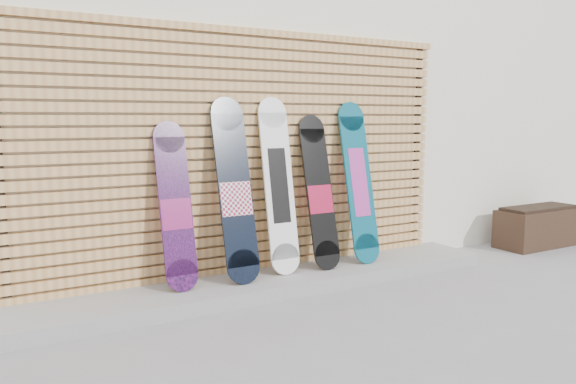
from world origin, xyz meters
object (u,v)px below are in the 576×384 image
at_px(snowboard_3, 319,193).
at_px(snowboard_0, 176,207).
at_px(snowboard_4, 359,182).
at_px(planter_box, 538,227).
at_px(snowboard_2, 279,186).
at_px(snowboard_1, 235,191).

bearing_deg(snowboard_3, snowboard_0, 179.21).
bearing_deg(snowboard_3, snowboard_4, 0.03).
xyz_separation_m(planter_box, snowboard_0, (-4.38, 0.18, 0.56)).
bearing_deg(planter_box, snowboard_3, 176.98).
height_order(snowboard_2, snowboard_3, snowboard_2).
height_order(planter_box, snowboard_2, snowboard_2).
bearing_deg(snowboard_2, snowboard_0, -179.32).
xyz_separation_m(snowboard_2, snowboard_4, (0.87, -0.03, -0.02)).
bearing_deg(snowboard_2, snowboard_3, -4.20).
bearing_deg(snowboard_4, snowboard_3, -179.97).
height_order(snowboard_1, snowboard_2, snowboard_2).
height_order(snowboard_1, snowboard_3, snowboard_1).
distance_m(snowboard_2, snowboard_3, 0.43).
xyz_separation_m(planter_box, snowboard_2, (-3.41, 0.19, 0.67)).
relative_size(snowboard_2, snowboard_3, 1.11).
relative_size(planter_box, snowboard_1, 0.68).
xyz_separation_m(snowboard_1, snowboard_3, (0.87, 0.01, -0.07)).
distance_m(planter_box, snowboard_3, 3.05).
height_order(snowboard_1, snowboard_4, snowboard_1).
bearing_deg(planter_box, snowboard_0, 177.68).
bearing_deg(snowboard_0, snowboard_3, -0.79).
distance_m(planter_box, snowboard_4, 2.62).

